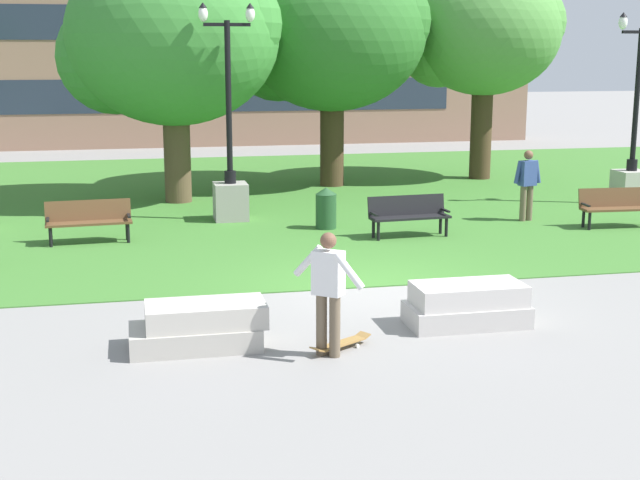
% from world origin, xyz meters
% --- Properties ---
extents(ground_plane, '(140.00, 140.00, 0.00)m').
position_xyz_m(ground_plane, '(0.00, 0.00, 0.00)').
color(ground_plane, gray).
extents(grass_lawn, '(40.00, 20.00, 0.02)m').
position_xyz_m(grass_lawn, '(0.00, 10.00, 0.01)').
color(grass_lawn, '#3D752D').
rests_on(grass_lawn, ground).
extents(concrete_block_center, '(1.88, 0.90, 0.64)m').
position_xyz_m(concrete_block_center, '(-3.12, -2.60, 0.31)').
color(concrete_block_center, '#B2ADA3').
rests_on(concrete_block_center, ground).
extents(concrete_block_left, '(1.80, 0.90, 0.64)m').
position_xyz_m(concrete_block_left, '(0.91, -2.38, 0.31)').
color(concrete_block_left, '#BCB7B2').
rests_on(concrete_block_left, ground).
extents(person_skateboarder, '(0.81, 1.05, 1.71)m').
position_xyz_m(person_skateboarder, '(-1.45, -3.30, 0.97)').
color(person_skateboarder, brown).
rests_on(person_skateboarder, ground).
extents(skateboard, '(0.97, 0.71, 0.14)m').
position_xyz_m(skateboard, '(-1.22, -3.09, 0.09)').
color(skateboard, olive).
rests_on(skateboard, ground).
extents(park_bench_near_left, '(1.83, 0.64, 0.90)m').
position_xyz_m(park_bench_near_left, '(7.12, 4.03, 0.54)').
color(park_bench_near_left, brown).
rests_on(park_bench_near_left, grass_lawn).
extents(park_bench_near_right, '(1.83, 0.65, 0.90)m').
position_xyz_m(park_bench_near_right, '(-4.89, 4.83, 0.54)').
color(park_bench_near_right, brown).
rests_on(park_bench_near_right, grass_lawn).
extents(park_bench_far_left, '(1.83, 0.65, 0.90)m').
position_xyz_m(park_bench_far_left, '(2.02, 4.01, 0.54)').
color(park_bench_far_left, black).
rests_on(park_bench_far_left, grass_lawn).
extents(lamp_post_center, '(1.32, 0.80, 5.14)m').
position_xyz_m(lamp_post_center, '(-1.61, 6.81, 1.06)').
color(lamp_post_center, gray).
rests_on(lamp_post_center, grass_lawn).
extents(lamp_post_right, '(1.32, 0.80, 5.02)m').
position_xyz_m(lamp_post_right, '(9.17, 6.88, 1.04)').
color(lamp_post_right, '#ADA89E').
rests_on(lamp_post_right, grass_lawn).
extents(tree_far_left, '(5.89, 5.61, 6.84)m').
position_xyz_m(tree_far_left, '(-2.78, 9.81, 4.40)').
color(tree_far_left, brown).
rests_on(tree_far_left, grass_lawn).
extents(tree_near_right, '(5.00, 4.76, 6.70)m').
position_xyz_m(tree_near_right, '(7.02, 12.36, 4.61)').
color(tree_near_right, '#42301E').
rests_on(tree_near_right, grass_lawn).
extents(tree_near_left, '(5.88, 5.60, 7.02)m').
position_xyz_m(tree_near_left, '(1.99, 11.84, 4.58)').
color(tree_near_left, '#42301E').
rests_on(tree_near_left, grass_lawn).
extents(trash_bin, '(0.49, 0.49, 0.96)m').
position_xyz_m(trash_bin, '(0.42, 5.28, 0.50)').
color(trash_bin, '#234C28').
rests_on(trash_bin, grass_lawn).
extents(person_bystander_far_lawn, '(0.73, 0.33, 1.71)m').
position_xyz_m(person_bystander_far_lawn, '(5.38, 5.20, 0.98)').
color(person_bystander_far_lawn, brown).
rests_on(person_bystander_far_lawn, grass_lawn).
extents(building_facade_distant, '(31.53, 1.03, 9.85)m').
position_xyz_m(building_facade_distant, '(-1.68, 24.50, 4.92)').
color(building_facade_distant, '#8E6B56').
rests_on(building_facade_distant, ground).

